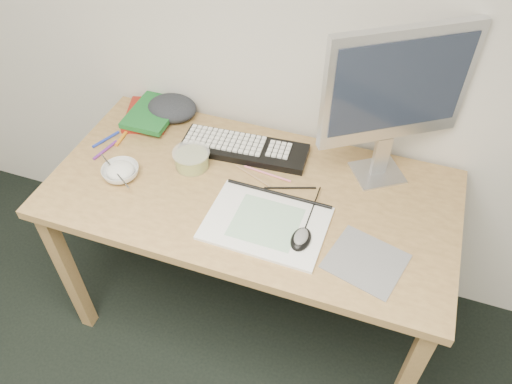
% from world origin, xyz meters
% --- Properties ---
extents(desk, '(1.40, 0.70, 0.75)m').
position_xyz_m(desk, '(-0.08, 1.43, 0.67)').
color(desk, tan).
rests_on(desk, ground).
extents(mousepad, '(0.26, 0.25, 0.00)m').
position_xyz_m(mousepad, '(0.35, 1.26, 0.75)').
color(mousepad, slate).
rests_on(mousepad, desk).
extents(sketchpad, '(0.39, 0.28, 0.01)m').
position_xyz_m(sketchpad, '(0.01, 1.30, 0.76)').
color(sketchpad, white).
rests_on(sketchpad, desk).
extents(keyboard, '(0.48, 0.18, 0.03)m').
position_xyz_m(keyboard, '(-0.18, 1.61, 0.76)').
color(keyboard, black).
rests_on(keyboard, desk).
extents(monitor, '(0.42, 0.29, 0.56)m').
position_xyz_m(monitor, '(0.31, 1.66, 1.10)').
color(monitor, silver).
rests_on(monitor, desk).
extents(mouse, '(0.07, 0.10, 0.03)m').
position_xyz_m(mouse, '(0.14, 1.27, 0.78)').
color(mouse, black).
rests_on(mouse, sketchpad).
extents(rice_bowl, '(0.15, 0.15, 0.04)m').
position_xyz_m(rice_bowl, '(-0.54, 1.34, 0.77)').
color(rice_bowl, silver).
rests_on(rice_bowl, desk).
extents(chopsticks, '(0.18, 0.13, 0.02)m').
position_xyz_m(chopsticks, '(-0.54, 1.32, 0.79)').
color(chopsticks, silver).
rests_on(chopsticks, rice_bowl).
extents(fruit_tub, '(0.14, 0.14, 0.07)m').
position_xyz_m(fruit_tub, '(-0.33, 1.48, 0.78)').
color(fruit_tub, '#EFEB54').
rests_on(fruit_tub, desk).
extents(book_red, '(0.22, 0.26, 0.02)m').
position_xyz_m(book_red, '(-0.62, 1.69, 0.76)').
color(book_red, maroon).
rests_on(book_red, desk).
extents(book_green, '(0.18, 0.24, 0.02)m').
position_xyz_m(book_green, '(-0.59, 1.68, 0.78)').
color(book_green, '#196528').
rests_on(book_green, book_red).
extents(cloth_lump, '(0.18, 0.16, 0.07)m').
position_xyz_m(cloth_lump, '(-0.53, 1.73, 0.79)').
color(cloth_lump, '#292B32').
rests_on(cloth_lump, desk).
extents(pencil_pink, '(0.18, 0.03, 0.01)m').
position_xyz_m(pencil_pink, '(-0.06, 1.53, 0.75)').
color(pencil_pink, pink).
rests_on(pencil_pink, desk).
extents(pencil_tan, '(0.15, 0.07, 0.01)m').
position_xyz_m(pencil_tan, '(-0.10, 1.50, 0.75)').
color(pencil_tan, tan).
rests_on(pencil_tan, desk).
extents(pencil_black, '(0.17, 0.07, 0.01)m').
position_xyz_m(pencil_black, '(0.04, 1.48, 0.75)').
color(pencil_black, black).
rests_on(pencil_black, desk).
extents(marker_blue, '(0.06, 0.12, 0.01)m').
position_xyz_m(marker_blue, '(-0.70, 1.50, 0.76)').
color(marker_blue, '#2036AF').
rests_on(marker_blue, desk).
extents(marker_orange, '(0.02, 0.14, 0.01)m').
position_xyz_m(marker_orange, '(-0.64, 1.55, 0.76)').
color(marker_orange, orange).
rests_on(marker_orange, desk).
extents(marker_purple, '(0.04, 0.12, 0.01)m').
position_xyz_m(marker_purple, '(-0.67, 1.45, 0.76)').
color(marker_purple, '#67268C').
rests_on(marker_purple, desk).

